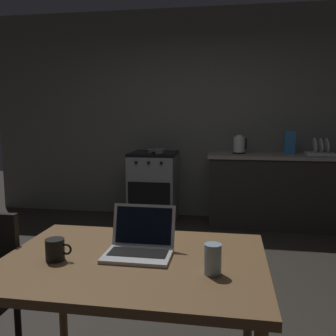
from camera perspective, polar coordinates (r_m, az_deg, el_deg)
The scene contains 12 objects.
ground_plane at distance 2.90m, azimuth -1.33°, elevation -20.79°, with size 12.00×12.00×0.00m, color #2D2823.
back_wall at distance 5.15m, azimuth 7.52°, elevation 8.01°, with size 6.40×0.10×2.80m, color slate.
kitchen_counter at distance 4.96m, azimuth 18.76°, elevation -3.30°, with size 2.16×0.64×0.92m.
stove_oven at distance 4.99m, azimuth -2.19°, elevation -2.83°, with size 0.60×0.62×0.92m.
dining_table at distance 1.86m, azimuth -5.26°, elevation -15.50°, with size 1.25×0.91×0.73m.
laptop at distance 1.86m, azimuth -4.35°, elevation -11.66°, with size 0.32×0.28×0.22m.
electric_kettle at distance 4.82m, azimuth 10.80°, elevation 3.48°, with size 0.17×0.15×0.23m.
frying_pan at distance 4.89m, azimuth -1.82°, elevation 2.67°, with size 0.24×0.41×0.05m.
coffee_mug at distance 1.86m, azimuth -16.80°, elevation -11.83°, with size 0.13×0.09×0.10m.
drinking_glass at distance 1.65m, azimuth 6.84°, elevation -13.63°, with size 0.07×0.07×0.13m.
cereal_box at distance 4.89m, azimuth 18.08°, elevation 3.69°, with size 0.13×0.05×0.29m.
dish_rack at distance 4.94m, azimuth 22.25°, elevation 2.39°, with size 0.34×0.26×0.21m.
Camera 1 is at (0.48, -2.50, 1.40)m, focal length 39.96 mm.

